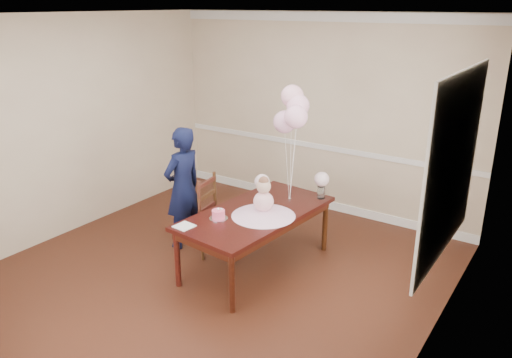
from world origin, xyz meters
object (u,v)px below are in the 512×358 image
object	(u,v)px
dining_table_top	(256,213)
birthday_cake	(218,214)
dining_chair_seat	(222,223)
woman	(183,188)

from	to	relation	value
dining_table_top	birthday_cake	world-z (taller)	birthday_cake
dining_chair_seat	woman	size ratio (longest dim) A/B	0.28
birthday_cake	woman	bearing A→B (deg)	156.16
birthday_cake	woman	world-z (taller)	woman
woman	dining_chair_seat	bearing A→B (deg)	96.67
dining_chair_seat	woman	xyz separation A→B (m)	(-0.57, -0.01, 0.31)
dining_table_top	birthday_cake	size ratio (longest dim) A/B	13.33
birthday_cake	dining_chair_seat	world-z (taller)	birthday_cake
dining_table_top	birthday_cake	distance (m)	0.45
birthday_cake	dining_chair_seat	bearing A→B (deg)	123.33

